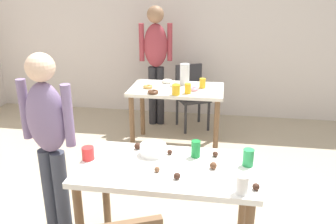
# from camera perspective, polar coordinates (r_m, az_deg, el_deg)

# --- Properties ---
(wall_back) EXTENTS (6.40, 0.10, 2.60)m
(wall_back) POSITION_cam_1_polar(r_m,az_deg,el_deg) (5.32, 4.10, 13.29)
(wall_back) COLOR silver
(wall_back) RESTS_ON ground_plane
(dining_table_near) EXTENTS (1.22, 0.65, 0.75)m
(dining_table_near) POSITION_cam_1_polar(r_m,az_deg,el_deg) (2.48, -0.15, -10.97)
(dining_table_near) COLOR white
(dining_table_near) RESTS_ON ground_plane
(dining_table_far) EXTENTS (1.10, 0.67, 0.75)m
(dining_table_far) POSITION_cam_1_polar(r_m,az_deg,el_deg) (4.25, 1.41, 2.40)
(dining_table_far) COLOR silver
(dining_table_far) RESTS_ON ground_plane
(chair_far_table) EXTENTS (0.54, 0.54, 0.87)m
(chair_far_table) POSITION_cam_1_polar(r_m,az_deg,el_deg) (4.92, 3.72, 3.19)
(chair_far_table) COLOR #2D2D33
(chair_far_table) RESTS_ON ground_plane
(person_girl_near) EXTENTS (0.45, 0.26, 1.48)m
(person_girl_near) POSITION_cam_1_polar(r_m,az_deg,el_deg) (2.71, -18.73, -3.42)
(person_girl_near) COLOR #383D4C
(person_girl_near) RESTS_ON ground_plane
(person_adult_far) EXTENTS (0.45, 0.26, 1.65)m
(person_adult_far) POSITION_cam_1_polar(r_m,az_deg,el_deg) (4.88, -1.97, 9.19)
(person_adult_far) COLOR #28282D
(person_adult_far) RESTS_ON ground_plane
(mixing_bowl) EXTENTS (0.19, 0.19, 0.08)m
(mixing_bowl) POSITION_cam_1_polar(r_m,az_deg,el_deg) (2.57, -2.42, -6.05)
(mixing_bowl) COLOR white
(mixing_bowl) RESTS_ON dining_table_near
(soda_can) EXTENTS (0.07, 0.07, 0.12)m
(soda_can) POSITION_cam_1_polar(r_m,az_deg,el_deg) (2.53, 4.51, -5.95)
(soda_can) COLOR #198438
(soda_can) RESTS_ON dining_table_near
(fork_near) EXTENTS (0.17, 0.02, 0.01)m
(fork_near) POSITION_cam_1_polar(r_m,az_deg,el_deg) (2.53, -8.42, -7.59)
(fork_near) COLOR silver
(fork_near) RESTS_ON dining_table_near
(cup_near_0) EXTENTS (0.07, 0.07, 0.12)m
(cup_near_0) POSITION_cam_1_polar(r_m,az_deg,el_deg) (2.16, 11.87, -11.37)
(cup_near_0) COLOR white
(cup_near_0) RESTS_ON dining_table_near
(cup_near_1) EXTENTS (0.09, 0.09, 0.09)m
(cup_near_1) POSITION_cam_1_polar(r_m,az_deg,el_deg) (2.56, -12.77, -6.53)
(cup_near_1) COLOR red
(cup_near_1) RESTS_ON dining_table_near
(cup_near_2) EXTENTS (0.08, 0.08, 0.12)m
(cup_near_2) POSITION_cam_1_polar(r_m,az_deg,el_deg) (2.47, 12.84, -7.17)
(cup_near_2) COLOR green
(cup_near_2) RESTS_ON dining_table_near
(cake_ball_0) EXTENTS (0.04, 0.04, 0.04)m
(cake_ball_0) POSITION_cam_1_polar(r_m,az_deg,el_deg) (2.56, 7.63, -6.75)
(cake_ball_0) COLOR #3D2319
(cake_ball_0) RESTS_ON dining_table_near
(cake_ball_1) EXTENTS (0.04, 0.04, 0.04)m
(cake_ball_1) POSITION_cam_1_polar(r_m,az_deg,el_deg) (2.27, 1.46, -10.28)
(cake_ball_1) COLOR #3D2319
(cake_ball_1) RESTS_ON dining_table_near
(cake_ball_2) EXTENTS (0.04, 0.04, 0.04)m
(cake_ball_2) POSITION_cam_1_polar(r_m,az_deg,el_deg) (2.35, -1.79, -9.24)
(cake_ball_2) COLOR brown
(cake_ball_2) RESTS_ON dining_table_near
(cake_ball_3) EXTENTS (0.04, 0.04, 0.04)m
(cake_ball_3) POSITION_cam_1_polar(r_m,az_deg,el_deg) (2.57, 0.28, -6.48)
(cake_ball_3) COLOR #3D2319
(cake_ball_3) RESTS_ON dining_table_near
(cake_ball_4) EXTENTS (0.05, 0.05, 0.05)m
(cake_ball_4) POSITION_cam_1_polar(r_m,az_deg,el_deg) (2.66, -4.95, -5.49)
(cake_ball_4) COLOR #3D2319
(cake_ball_4) RESTS_ON dining_table_near
(cake_ball_5) EXTENTS (0.04, 0.04, 0.04)m
(cake_ball_5) POSITION_cam_1_polar(r_m,az_deg,el_deg) (2.22, 14.02, -11.62)
(cake_ball_5) COLOR #3D2319
(cake_ball_5) RESTS_ON dining_table_near
(cake_ball_6) EXTENTS (0.05, 0.05, 0.05)m
(cake_ball_6) POSITION_cam_1_polar(r_m,az_deg,el_deg) (2.29, 12.37, -10.42)
(cake_ball_6) COLOR brown
(cake_ball_6) RESTS_ON dining_table_near
(cake_ball_7) EXTENTS (0.05, 0.05, 0.05)m
(cake_ball_7) POSITION_cam_1_polar(r_m,az_deg,el_deg) (2.40, 7.31, -8.58)
(cake_ball_7) COLOR brown
(cake_ball_7) RESTS_ON dining_table_near
(pitcher_far) EXTENTS (0.12, 0.12, 0.25)m
(pitcher_far) POSITION_cam_1_polar(r_m,az_deg,el_deg) (4.35, 2.73, 6.14)
(pitcher_far) COLOR white
(pitcher_far) RESTS_ON dining_table_far
(cup_far_0) EXTENTS (0.09, 0.09, 0.12)m
(cup_far_0) POSITION_cam_1_polar(r_m,az_deg,el_deg) (3.93, 1.29, 3.62)
(cup_far_0) COLOR yellow
(cup_far_0) RESTS_ON dining_table_far
(cup_far_1) EXTENTS (0.07, 0.07, 0.11)m
(cup_far_1) POSITION_cam_1_polar(r_m,az_deg,el_deg) (3.99, 3.22, 3.81)
(cup_far_1) COLOR yellow
(cup_far_1) RESTS_ON dining_table_far
(cup_far_2) EXTENTS (0.07, 0.07, 0.12)m
(cup_far_2) POSITION_cam_1_polar(r_m,az_deg,el_deg) (4.22, 5.59, 4.66)
(cup_far_2) COLOR yellow
(cup_far_2) RESTS_ON dining_table_far
(donut_far_0) EXTENTS (0.12, 0.12, 0.04)m
(donut_far_0) POSITION_cam_1_polar(r_m,az_deg,el_deg) (4.27, 1.04, 4.41)
(donut_far_0) COLOR white
(donut_far_0) RESTS_ON dining_table_far
(donut_far_1) EXTENTS (0.13, 0.13, 0.04)m
(donut_far_1) POSITION_cam_1_polar(r_m,az_deg,el_deg) (4.43, -0.12, 4.98)
(donut_far_1) COLOR white
(donut_far_1) RESTS_ON dining_table_far
(donut_far_2) EXTENTS (0.11, 0.11, 0.03)m
(donut_far_2) POSITION_cam_1_polar(r_m,az_deg,el_deg) (4.21, -3.27, 4.10)
(donut_far_2) COLOR gold
(donut_far_2) RESTS_ON dining_table_far
(donut_far_3) EXTENTS (0.12, 0.12, 0.04)m
(donut_far_3) POSITION_cam_1_polar(r_m,az_deg,el_deg) (3.99, -2.44, 3.25)
(donut_far_3) COLOR brown
(donut_far_3) RESTS_ON dining_table_far
(donut_far_4) EXTENTS (0.12, 0.12, 0.03)m
(donut_far_4) POSITION_cam_1_polar(r_m,az_deg,el_deg) (4.12, 4.12, 3.74)
(donut_far_4) COLOR pink
(donut_far_4) RESTS_ON dining_table_far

